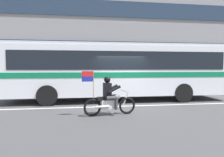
% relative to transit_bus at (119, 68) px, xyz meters
% --- Properties ---
extents(ground_plane, '(60.00, 60.00, 0.00)m').
position_rel_transit_bus_xyz_m(ground_plane, '(-0.09, -1.19, -1.88)').
color(ground_plane, '#3D3D3F').
extents(sidewalk_curb, '(28.00, 3.80, 0.15)m').
position_rel_transit_bus_xyz_m(sidewalk_curb, '(-0.09, 3.91, -1.81)').
color(sidewalk_curb, gray).
rests_on(sidewalk_curb, ground_plane).
extents(lane_center_stripe, '(26.60, 0.14, 0.01)m').
position_rel_transit_bus_xyz_m(lane_center_stripe, '(-0.09, -1.79, -1.88)').
color(lane_center_stripe, silver).
rests_on(lane_center_stripe, ground_plane).
extents(office_building_facade, '(28.00, 0.89, 10.02)m').
position_rel_transit_bus_xyz_m(office_building_facade, '(-0.09, 6.19, 3.13)').
color(office_building_facade, gray).
rests_on(office_building_facade, ground_plane).
extents(transit_bus, '(12.33, 2.67, 3.22)m').
position_rel_transit_bus_xyz_m(transit_bus, '(0.00, 0.00, 0.00)').
color(transit_bus, silver).
rests_on(transit_bus, ground_plane).
extents(motorcycle_with_rider, '(2.18, 0.69, 1.78)m').
position_rel_transit_bus_xyz_m(motorcycle_with_rider, '(-0.96, -3.42, -1.22)').
color(motorcycle_with_rider, black).
rests_on(motorcycle_with_rider, ground_plane).
extents(fire_hydrant, '(0.22, 0.30, 0.75)m').
position_rel_transit_bus_xyz_m(fire_hydrant, '(-5.82, 2.47, -1.37)').
color(fire_hydrant, '#4C8C3F').
rests_on(fire_hydrant, sidewalk_curb).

